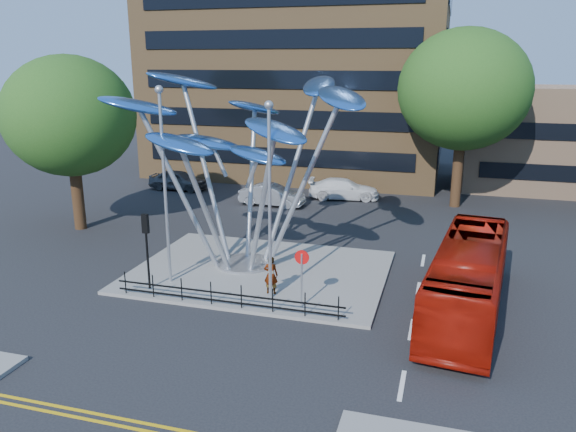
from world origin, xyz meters
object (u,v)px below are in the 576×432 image
(street_lamp_left, at_px, (164,170))
(parked_car_left, at_px, (178,180))
(pedestrian, at_px, (271,275))
(parked_car_mid, at_px, (272,195))
(traffic_light_island, at_px, (146,235))
(parked_car_right, at_px, (344,189))
(street_lamp_right, at_px, (270,185))
(tree_left, at_px, (69,116))
(leaf_sculpture, at_px, (241,128))
(no_entry_sign_island, at_px, (302,269))
(red_bus, at_px, (468,278))
(tree_right, at_px, (464,90))

(street_lamp_left, relative_size, parked_car_left, 1.90)
(pedestrian, bearing_deg, parked_car_mid, -76.33)
(traffic_light_island, bearing_deg, parked_car_right, 75.43)
(street_lamp_right, bearing_deg, traffic_light_island, -174.81)
(tree_left, xyz_separation_m, leaf_sculpture, (11.93, -3.32, 0.08))
(no_entry_sign_island, height_order, parked_car_mid, no_entry_sign_island)
(red_bus, bearing_deg, pedestrian, -168.36)
(tree_right, bearing_deg, pedestrian, -112.37)
(leaf_sculpture, bearing_deg, parked_car_right, 82.07)
(leaf_sculpture, distance_m, parked_car_left, 19.33)
(pedestrian, height_order, parked_car_left, pedestrian)
(parked_car_left, bearing_deg, red_bus, -127.00)
(pedestrian, xyz_separation_m, parked_car_left, (-13.50, 17.86, -0.22))
(tree_right, relative_size, parked_car_mid, 2.63)
(traffic_light_island, distance_m, parked_car_mid, 16.23)
(tree_right, height_order, parked_car_mid, tree_right)
(street_lamp_right, bearing_deg, red_bus, 8.38)
(no_entry_sign_island, bearing_deg, parked_car_left, 128.82)
(tree_left, distance_m, parked_car_mid, 14.22)
(parked_car_right, bearing_deg, leaf_sculpture, 163.13)
(red_bus, distance_m, parked_car_mid, 19.40)
(tree_left, bearing_deg, tree_right, 28.61)
(traffic_light_island, distance_m, pedestrian, 5.69)
(leaf_sculpture, relative_size, street_lamp_left, 1.45)
(tree_right, xyz_separation_m, pedestrian, (-7.63, -18.54, -7.03))
(tree_left, bearing_deg, traffic_light_island, -39.81)
(tree_left, xyz_separation_m, pedestrian, (14.37, -6.54, -5.79))
(parked_car_right, bearing_deg, red_bus, -163.59)
(parked_car_left, bearing_deg, street_lamp_left, -152.76)
(tree_left, relative_size, street_lamp_right, 1.24)
(tree_left, height_order, red_bus, tree_left)
(tree_right, bearing_deg, street_lamp_right, -111.54)
(parked_car_right, bearing_deg, parked_car_left, 83.96)
(street_lamp_left, xyz_separation_m, parked_car_right, (4.56, 18.49, -4.60))
(pedestrian, bearing_deg, tree_right, -116.31)
(tree_right, distance_m, street_lamp_left, 22.49)
(traffic_light_island, relative_size, parked_car_left, 0.74)
(tree_left, distance_m, leaf_sculpture, 12.38)
(pedestrian, bearing_deg, parked_car_left, -56.84)
(no_entry_sign_island, bearing_deg, street_lamp_right, 162.13)
(pedestrian, height_order, parked_car_right, pedestrian)
(street_lamp_right, bearing_deg, tree_left, 154.23)
(street_lamp_left, height_order, street_lamp_right, street_lamp_left)
(tree_right, xyz_separation_m, red_bus, (0.50, -17.82, -6.54))
(traffic_light_island, height_order, parked_car_mid, traffic_light_island)
(tree_left, relative_size, street_lamp_left, 1.17)
(tree_right, bearing_deg, parked_car_mid, -164.76)
(street_lamp_left, height_order, traffic_light_island, street_lamp_left)
(tree_right, relative_size, leaf_sculpture, 0.95)
(leaf_sculpture, distance_m, pedestrian, 7.12)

